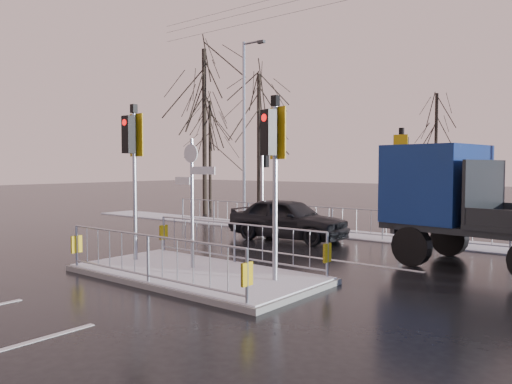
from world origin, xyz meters
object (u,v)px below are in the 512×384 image
Objects in this scene: traffic_island at (195,260)px; car_far_lane at (288,219)px; flatbed_truck at (472,202)px; street_lamp_left at (245,124)px.

traffic_island is 1.40× the size of car_far_lane.
street_lamp_left is at bearing 159.20° from flatbed_truck.
traffic_island reaches higher than car_far_lane.
flatbed_truck is at bearing -20.80° from street_lamp_left.
street_lamp_left reaches higher than traffic_island.
car_far_lane is 6.44m from flatbed_truck.
traffic_island is 7.15m from flatbed_truck.
traffic_island is at bearing -168.06° from car_far_lane.
flatbed_truck is 12.17m from street_lamp_left.
car_far_lane is at bearing -35.22° from street_lamp_left.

